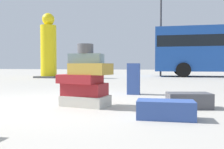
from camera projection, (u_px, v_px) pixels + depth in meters
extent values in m
plane|color=#ADA89E|center=(63.00, 104.00, 4.43)|extent=(80.00, 80.00, 0.00)
cube|color=beige|center=(86.00, 101.00, 4.22)|extent=(0.85, 0.60, 0.18)
cube|color=maroon|center=(85.00, 89.00, 4.22)|extent=(0.77, 0.53, 0.22)
cube|color=maroon|center=(80.00, 79.00, 4.18)|extent=(0.78, 0.57, 0.15)
cube|color=#B28C33|center=(91.00, 69.00, 4.09)|extent=(0.73, 0.53, 0.19)
cube|color=gray|center=(86.00, 59.00, 4.31)|extent=(0.60, 0.40, 0.17)
cylinder|color=#4C4C51|center=(85.00, 49.00, 4.24)|extent=(0.29, 0.29, 0.17)
cube|color=#334F99|center=(134.00, 79.00, 5.93)|extent=(0.32, 0.31, 0.77)
cube|color=#334F99|center=(165.00, 110.00, 3.19)|extent=(0.78, 0.42, 0.25)
cube|color=#4C4C51|center=(189.00, 100.00, 4.01)|extent=(0.78, 0.55, 0.25)
cylinder|color=yellow|center=(49.00, 52.00, 14.12)|extent=(0.92, 0.92, 3.07)
sphere|color=yellow|center=(48.00, 19.00, 14.05)|extent=(0.72, 0.72, 0.72)
cube|color=#4C4C4C|center=(49.00, 77.00, 14.18)|extent=(1.29, 1.29, 0.10)
cylinder|color=black|center=(180.00, 69.00, 17.13)|extent=(0.91, 0.31, 0.90)
cylinder|color=black|center=(183.00, 70.00, 14.68)|extent=(0.91, 0.31, 0.90)
cylinder|color=#333338|center=(161.00, 31.00, 15.73)|extent=(0.12, 0.12, 6.01)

